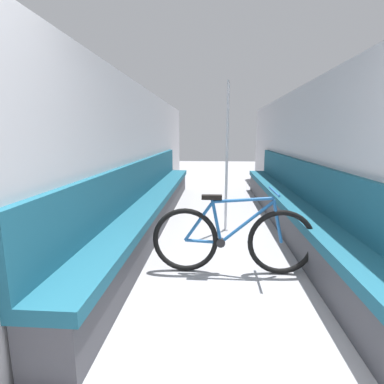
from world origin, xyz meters
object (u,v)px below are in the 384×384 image
bicycle (233,239)px  grab_pole_near (227,161)px  bench_seat_row_left (153,203)px  bench_seat_row_right (290,206)px

bicycle → grab_pole_near: bearing=100.8°
grab_pole_near → bench_seat_row_left: bearing=168.0°
bench_seat_row_left → bench_seat_row_right: size_ratio=1.00×
bench_seat_row_right → grab_pole_near: grab_pole_near is taller
bench_seat_row_left → grab_pole_near: (1.13, -0.24, 0.70)m
bicycle → grab_pole_near: size_ratio=0.77×
bicycle → grab_pole_near: (-0.01, 1.38, 0.67)m
bench_seat_row_right → grab_pole_near: 1.22m
bicycle → bench_seat_row_right: bearing=69.4°
bicycle → grab_pole_near: 1.53m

